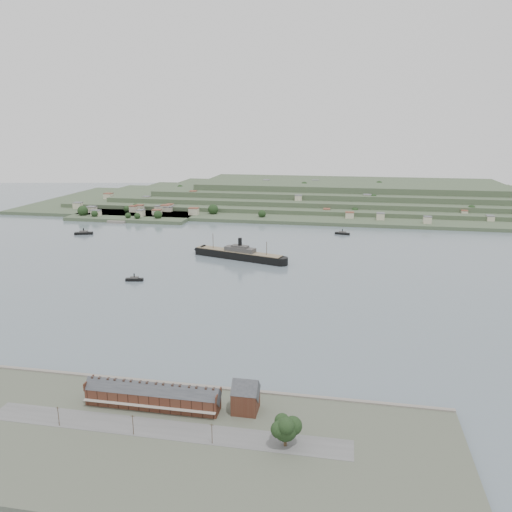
% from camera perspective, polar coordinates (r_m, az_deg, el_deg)
% --- Properties ---
extents(ground, '(1400.00, 1400.00, 0.00)m').
position_cam_1_polar(ground, '(361.09, -0.19, -3.41)').
color(ground, slate).
rests_on(ground, ground).
extents(near_shore, '(220.00, 80.00, 2.60)m').
position_cam_1_polar(near_shore, '(197.82, -10.95, -19.88)').
color(near_shore, '#4C5142').
rests_on(near_shore, ground).
extents(terrace_row, '(55.60, 9.80, 11.07)m').
position_cam_1_polar(terrace_row, '(212.67, -11.74, -15.40)').
color(terrace_row, '#4B271B').
rests_on(terrace_row, ground).
extents(gabled_building, '(10.40, 10.18, 14.09)m').
position_cam_1_polar(gabled_building, '(205.39, -1.20, -15.79)').
color(gabled_building, '#4B271B').
rests_on(gabled_building, ground).
extents(far_peninsula, '(760.00, 309.00, 30.00)m').
position_cam_1_polar(far_peninsula, '(737.98, 7.70, 6.78)').
color(far_peninsula, '#36462E').
rests_on(far_peninsula, ground).
extents(steamship, '(91.11, 37.06, 22.46)m').
position_cam_1_polar(steamship, '(432.67, -2.29, 0.23)').
color(steamship, black).
rests_on(steamship, ground).
extents(tugboat, '(13.35, 5.70, 5.82)m').
position_cam_1_polar(tugboat, '(382.22, -13.73, -2.58)').
color(tugboat, black).
rests_on(tugboat, ground).
extents(ferry_west, '(19.45, 10.82, 7.04)m').
position_cam_1_polar(ferry_west, '(559.64, -19.09, 2.51)').
color(ferry_west, black).
rests_on(ferry_west, ground).
extents(ferry_east, '(16.06, 7.32, 5.82)m').
position_cam_1_polar(ferry_east, '(536.94, 9.84, 2.59)').
color(ferry_east, black).
rests_on(ferry_east, ground).
extents(fig_tree, '(10.88, 9.42, 12.15)m').
position_cam_1_polar(fig_tree, '(185.63, 3.46, -19.04)').
color(fig_tree, '#40301D').
rests_on(fig_tree, ground).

